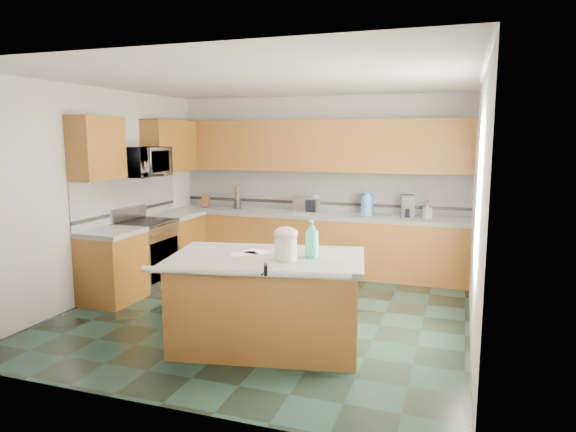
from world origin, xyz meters
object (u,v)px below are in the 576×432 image
at_px(island_base, 267,304).
at_px(knife_block, 205,201).
at_px(island_top, 267,259).
at_px(treat_jar, 286,249).
at_px(soap_bottle_island, 312,239).
at_px(toaster_oven, 307,205).
at_px(coffee_maker, 408,206).

relative_size(island_base, knife_block, 8.51).
xyz_separation_m(island_top, treat_jar, (0.24, -0.12, 0.14)).
bearing_deg(island_top, treat_jar, -38.29).
distance_m(island_base, soap_bottle_island, 0.81).
bearing_deg(island_base, toaster_oven, 88.59).
relative_size(island_top, coffee_maker, 5.88).
xyz_separation_m(treat_jar, toaster_oven, (-0.73, 3.09, 0.01)).
height_order(island_base, island_top, island_top).
relative_size(island_base, soap_bottle_island, 4.79).
height_order(treat_jar, soap_bottle_island, soap_bottle_island).
relative_size(treat_jar, soap_bottle_island, 0.59).
xyz_separation_m(treat_jar, coffee_maker, (0.80, 3.12, 0.05)).
height_order(island_top, coffee_maker, coffee_maker).
distance_m(knife_block, toaster_oven, 1.76).
bearing_deg(treat_jar, island_base, 142.76).
bearing_deg(toaster_oven, treat_jar, -88.41).
height_order(soap_bottle_island, knife_block, soap_bottle_island).
height_order(toaster_oven, coffee_maker, coffee_maker).
xyz_separation_m(knife_block, coffee_maker, (3.28, 0.03, 0.06)).
bearing_deg(knife_block, island_top, -56.37).
xyz_separation_m(island_base, coffee_maker, (1.03, 3.00, 0.65)).
relative_size(island_top, toaster_oven, 4.71).
height_order(treat_jar, toaster_oven, toaster_oven).
bearing_deg(soap_bottle_island, toaster_oven, 116.30).
height_order(knife_block, coffee_maker, coffee_maker).
height_order(island_base, knife_block, knife_block).
bearing_deg(knife_block, soap_bottle_island, -50.71).
relative_size(soap_bottle_island, toaster_oven, 0.93).
distance_m(treat_jar, soap_bottle_island, 0.29).
bearing_deg(island_top, knife_block, 116.31).
relative_size(island_base, toaster_oven, 4.46).
relative_size(soap_bottle_island, knife_block, 1.78).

